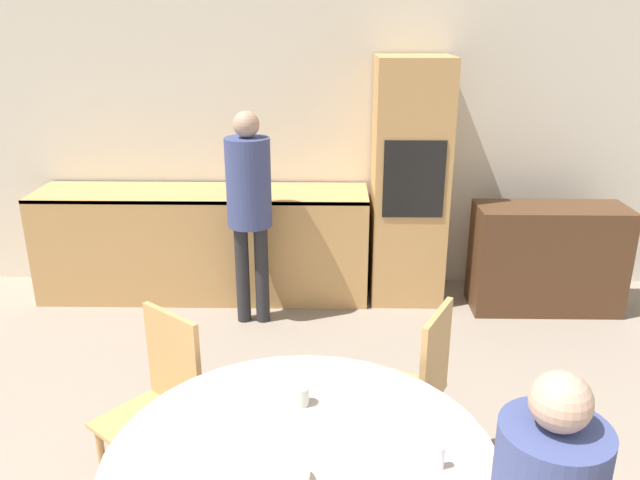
{
  "coord_description": "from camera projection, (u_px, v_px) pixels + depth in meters",
  "views": [
    {
      "loc": [
        0.04,
        -0.26,
        2.25
      ],
      "look_at": [
        -0.02,
        2.95,
        1.1
      ],
      "focal_mm": 35.0,
      "sensor_mm": 36.0,
      "label": 1
    }
  ],
  "objects": [
    {
      "name": "person_standing",
      "position": [
        249.0,
        196.0,
        4.58
      ],
      "size": [
        0.33,
        0.33,
        1.63
      ],
      "color": "#262628",
      "rests_on": "ground_plane"
    },
    {
      "name": "sideboard",
      "position": [
        547.0,
        258.0,
        5.0
      ],
      "size": [
        1.17,
        0.45,
        0.86
      ],
      "color": "#51331E",
      "rests_on": "ground_plane"
    },
    {
      "name": "cup",
      "position": [
        301.0,
        396.0,
        2.55
      ],
      "size": [
        0.07,
        0.07,
        0.08
      ],
      "color": "silver",
      "rests_on": "dining_table"
    },
    {
      "name": "chair_far_right",
      "position": [
        416.0,
        384.0,
        3.11
      ],
      "size": [
        0.54,
        0.54,
        0.95
      ],
      "rotation": [
        0.0,
        0.0,
        4.24
      ],
      "color": "tan",
      "rests_on": "ground_plane"
    },
    {
      "name": "oven_unit",
      "position": [
        409.0,
        183.0,
        5.05
      ],
      "size": [
        0.59,
        0.59,
        1.98
      ],
      "color": "tan",
      "rests_on": "ground_plane"
    },
    {
      "name": "salt_shaker",
      "position": [
        440.0,
        457.0,
        2.19
      ],
      "size": [
        0.03,
        0.03,
        0.09
      ],
      "color": "white",
      "rests_on": "dining_table"
    },
    {
      "name": "bowl_near",
      "position": [
        288.0,
        478.0,
        2.12
      ],
      "size": [
        0.15,
        0.15,
        0.05
      ],
      "color": "beige",
      "rests_on": "dining_table"
    },
    {
      "name": "kitchen_counter",
      "position": [
        204.0,
        242.0,
        5.24
      ],
      "size": [
        2.73,
        0.6,
        0.91
      ],
      "color": "tan",
      "rests_on": "ground_plane"
    },
    {
      "name": "wall_back",
      "position": [
        327.0,
        137.0,
        5.27
      ],
      "size": [
        6.48,
        0.05,
        2.6
      ],
      "color": "silver",
      "rests_on": "ground_plane"
    },
    {
      "name": "chair_far_left",
      "position": [
        161.0,
        398.0,
        2.99
      ],
      "size": [
        0.56,
        0.56,
        0.95
      ],
      "rotation": [
        0.0,
        0.0,
        5.61
      ],
      "color": "tan",
      "rests_on": "ground_plane"
    }
  ]
}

